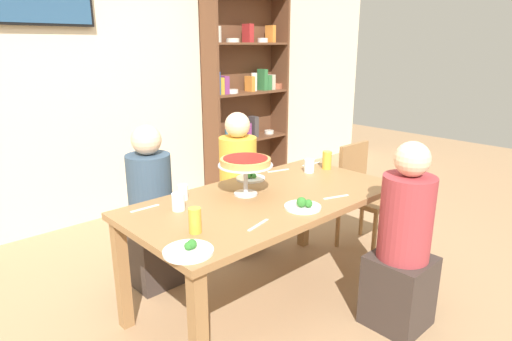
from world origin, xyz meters
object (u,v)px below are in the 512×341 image
(salad_plate_spare, at_px, (250,177))
(cutlery_fork_near, at_px, (311,164))
(cutlery_knife_far, at_px, (336,197))
(deep_dish_pizza_stand, at_px, (245,164))
(beer_glass_amber_short, at_px, (195,220))
(dining_table, at_px, (267,210))
(cutlery_knife_near, at_px, (258,225))
(chair_head_east, at_px, (363,191))
(diner_far_left, at_px, (152,218))
(bookshelf, at_px, (245,91))
(water_glass_clear_far, at_px, (183,192))
(salad_plate_far_diner, at_px, (189,250))
(cutlery_spare_fork, at_px, (278,171))
(diner_far_right, at_px, (238,192))
(water_glass_clear_near, at_px, (309,166))
(water_glass_clear_spare, at_px, (178,202))
(beer_glass_amber_tall, at_px, (327,160))
(salad_plate_near_diner, at_px, (303,205))
(cutlery_fork_far, at_px, (145,208))
(diner_near_right, at_px, (403,251))

(salad_plate_spare, bearing_deg, cutlery_fork_near, -3.33)
(cutlery_fork_near, distance_m, cutlery_knife_far, 0.77)
(deep_dish_pizza_stand, bearing_deg, beer_glass_amber_short, -155.67)
(dining_table, height_order, cutlery_knife_near, cutlery_knife_near)
(beer_glass_amber_short, bearing_deg, chair_head_east, 6.20)
(diner_far_left, bearing_deg, bookshelf, 122.87)
(water_glass_clear_far, relative_size, cutlery_knife_near, 0.52)
(salad_plate_far_diner, xyz_separation_m, cutlery_spare_fork, (1.25, 0.65, -0.01))
(cutlery_knife_near, bearing_deg, water_glass_clear_far, 82.93)
(cutlery_fork_near, bearing_deg, cutlery_knife_far, 59.80)
(bookshelf, relative_size, diner_far_right, 1.92)
(salad_plate_spare, distance_m, water_glass_clear_near, 0.47)
(chair_head_east, relative_size, cutlery_spare_fork, 4.83)
(cutlery_knife_far, bearing_deg, water_glass_clear_spare, 169.00)
(cutlery_knife_near, bearing_deg, beer_glass_amber_tall, 7.07)
(bookshelf, height_order, water_glass_clear_far, bookshelf)
(salad_plate_near_diner, bearing_deg, cutlery_fork_far, 137.31)
(diner_far_left, distance_m, chair_head_east, 1.72)
(chair_head_east, xyz_separation_m, water_glass_clear_far, (-1.59, 0.25, 0.30))
(salad_plate_spare, xyz_separation_m, water_glass_clear_far, (-0.58, -0.02, 0.03))
(cutlery_spare_fork, bearing_deg, diner_near_right, 103.54)
(diner_far_right, height_order, water_glass_clear_near, diner_far_right)
(diner_far_right, xyz_separation_m, water_glass_clear_near, (0.22, -0.56, 0.30))
(cutlery_fork_far, bearing_deg, water_glass_clear_spare, 132.51)
(chair_head_east, xyz_separation_m, water_glass_clear_near, (-0.57, 0.11, 0.30))
(bookshelf, height_order, diner_far_left, bookshelf)
(diner_far_left, height_order, beer_glass_amber_tall, diner_far_left)
(diner_far_right, distance_m, salad_plate_far_diner, 1.58)
(beer_glass_amber_tall, xyz_separation_m, beer_glass_amber_short, (-1.41, -0.27, -0.00))
(beer_glass_amber_tall, height_order, cutlery_fork_far, beer_glass_amber_tall)
(deep_dish_pizza_stand, height_order, cutlery_knife_far, deep_dish_pizza_stand)
(diner_near_right, distance_m, salad_plate_far_diner, 1.30)
(diner_far_right, distance_m, cutlery_knife_near, 1.27)
(chair_head_east, xyz_separation_m, beer_glass_amber_short, (-1.81, -0.20, 0.32))
(diner_near_right, distance_m, cutlery_knife_near, 0.91)
(diner_near_right, height_order, water_glass_clear_spare, diner_near_right)
(salad_plate_near_diner, distance_m, cutlery_knife_near, 0.36)
(salad_plate_near_diner, height_order, cutlery_fork_far, salad_plate_near_diner)
(beer_glass_amber_tall, bearing_deg, water_glass_clear_near, 169.71)
(diner_near_right, relative_size, beer_glass_amber_short, 8.71)
(diner_near_right, relative_size, water_glass_clear_near, 11.83)
(salad_plate_spare, height_order, water_glass_clear_far, water_glass_clear_far)
(salad_plate_far_diner, relative_size, water_glass_clear_far, 2.52)
(cutlery_knife_far, bearing_deg, cutlery_fork_far, 165.89)
(cutlery_knife_near, xyz_separation_m, cutlery_knife_far, (0.65, -0.01, 0.00))
(chair_head_east, xyz_separation_m, deep_dish_pizza_stand, (-1.25, 0.06, 0.46))
(diner_far_right, distance_m, chair_head_east, 1.04)
(bookshelf, relative_size, salad_plate_near_diner, 10.27)
(water_glass_clear_spare, bearing_deg, water_glass_clear_near, -0.77)
(cutlery_fork_far, relative_size, cutlery_knife_far, 1.00)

